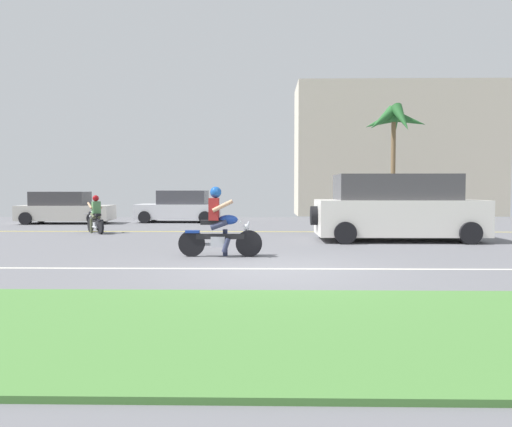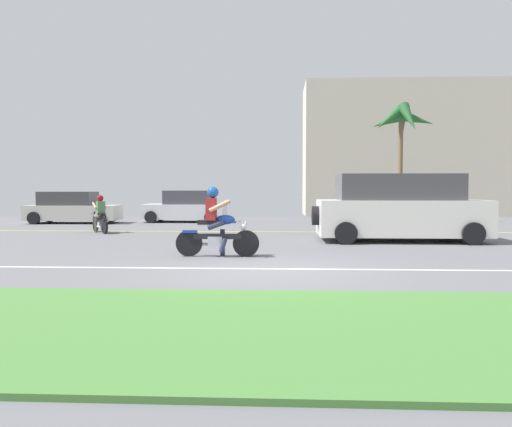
% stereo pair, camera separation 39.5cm
% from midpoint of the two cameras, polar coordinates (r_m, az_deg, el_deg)
% --- Properties ---
extents(ground, '(56.00, 30.00, 0.04)m').
position_cam_midpoint_polar(ground, '(12.56, 0.87, -4.40)').
color(ground, slate).
extents(grass_median, '(56.00, 3.80, 0.06)m').
position_cam_midpoint_polar(grass_median, '(5.57, 0.62, -13.04)').
color(grass_median, '#477A38').
rests_on(grass_median, ground).
extents(lane_line_near, '(50.40, 0.12, 0.01)m').
position_cam_midpoint_polar(lane_line_near, '(9.71, 0.81, -6.37)').
color(lane_line_near, silver).
rests_on(lane_line_near, ground).
extents(lane_line_far, '(50.40, 0.12, 0.01)m').
position_cam_midpoint_polar(lane_line_far, '(18.16, 0.93, -2.10)').
color(lane_line_far, yellow).
rests_on(lane_line_far, ground).
extents(motorcyclist, '(1.93, 0.63, 1.62)m').
position_cam_midpoint_polar(motorcyclist, '(11.44, -5.21, -1.57)').
color(motorcyclist, black).
rests_on(motorcyclist, ground).
extents(suv_nearby, '(5.10, 2.24, 2.00)m').
position_cam_midpoint_polar(suv_nearby, '(15.51, 15.22, 0.55)').
color(suv_nearby, white).
rests_on(suv_nearby, ground).
extents(parked_car_0, '(4.17, 1.94, 1.45)m').
position_cam_midpoint_polar(parked_car_0, '(24.24, -21.62, 0.53)').
color(parked_car_0, beige).
rests_on(parked_car_0, ground).
extents(parked_car_1, '(3.91, 2.02, 1.50)m').
position_cam_midpoint_polar(parked_car_1, '(23.82, -9.24, 0.71)').
color(parked_car_1, silver).
rests_on(parked_car_1, ground).
extents(palm_tree_0, '(3.07, 3.01, 5.64)m').
position_cam_midpoint_polar(palm_tree_0, '(24.95, 15.10, 9.90)').
color(palm_tree_0, brown).
rests_on(palm_tree_0, ground).
extents(motorcyclist_distant, '(1.03, 1.34, 1.35)m').
position_cam_midpoint_polar(motorcyclist_distant, '(18.54, -18.60, -0.39)').
color(motorcyclist_distant, black).
rests_on(motorcyclist_distant, ground).
extents(building_far, '(12.11, 4.00, 7.85)m').
position_cam_midpoint_polar(building_far, '(31.52, 15.42, 7.00)').
color(building_far, beige).
rests_on(building_far, ground).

